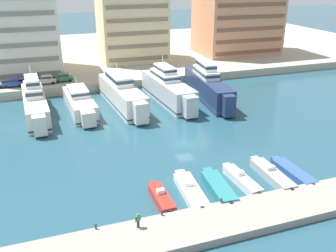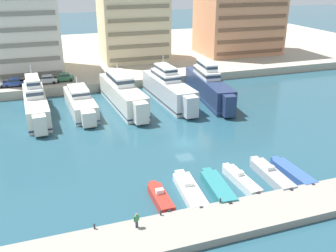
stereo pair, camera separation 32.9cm
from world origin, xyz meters
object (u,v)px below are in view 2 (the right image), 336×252
(car_silver_center, at_px, (47,79))
(yacht_ivory_mid_left, at_px, (123,94))
(motorboat_white_left, at_px, (189,190))
(car_green_center_right, at_px, (64,77))
(car_black_center_left, at_px, (31,80))
(motorboat_blue_center_right, at_px, (292,173))
(yacht_silver_center_left, at_px, (168,89))
(motorboat_red_far_left, at_px, (160,198))
(yacht_ivory_left, at_px, (80,103))
(car_blue_mid_left, at_px, (14,82))
(yacht_navy_center, at_px, (209,86))
(motorboat_grey_center, at_px, (271,175))
(pedestrian_far_side, at_px, (137,219))
(motorboat_white_center_left, at_px, (241,180))
(motorboat_teal_mid_left, at_px, (217,188))
(yacht_ivory_far_left, at_px, (36,102))

(car_silver_center, bearing_deg, yacht_ivory_mid_left, -46.86)
(motorboat_white_left, height_order, car_green_center_right, car_green_center_right)
(car_silver_center, bearing_deg, car_green_center_right, 9.05)
(car_black_center_left, bearing_deg, motorboat_blue_center_right, -56.97)
(yacht_silver_center_left, height_order, car_green_center_right, yacht_silver_center_left)
(yacht_ivory_mid_left, height_order, yacht_silver_center_left, yacht_silver_center_left)
(motorboat_red_far_left, xyz_separation_m, car_silver_center, (-9.91, 47.12, 2.26))
(yacht_ivory_left, xyz_separation_m, car_blue_mid_left, (-11.66, 14.48, 1.10))
(car_blue_mid_left, relative_size, car_black_center_left, 0.99)
(yacht_navy_center, bearing_deg, motorboat_red_far_left, -122.73)
(motorboat_grey_center, height_order, pedestrian_far_side, pedestrian_far_side)
(car_silver_center, bearing_deg, motorboat_red_far_left, -78.12)
(yacht_silver_center_left, relative_size, car_green_center_right, 5.23)
(yacht_ivory_left, xyz_separation_m, motorboat_grey_center, (19.38, -32.15, -1.17))
(yacht_ivory_mid_left, distance_m, motorboat_white_center_left, 33.39)
(motorboat_grey_center, bearing_deg, car_black_center_left, 120.60)
(motorboat_white_left, relative_size, motorboat_white_center_left, 1.12)
(pedestrian_far_side, bearing_deg, car_green_center_right, 92.77)
(yacht_silver_center_left, relative_size, yacht_navy_center, 0.95)
(yacht_navy_center, distance_m, motorboat_grey_center, 31.69)
(yacht_ivory_mid_left, relative_size, motorboat_teal_mid_left, 2.75)
(motorboat_red_far_left, xyz_separation_m, car_blue_mid_left, (-16.46, 47.07, 2.26))
(yacht_navy_center, height_order, motorboat_teal_mid_left, yacht_navy_center)
(yacht_navy_center, distance_m, car_silver_center, 33.97)
(yacht_ivory_left, relative_size, motorboat_red_far_left, 2.75)
(car_silver_center, distance_m, pedestrian_far_side, 51.99)
(yacht_ivory_far_left, distance_m, car_black_center_left, 14.20)
(motorboat_white_left, distance_m, motorboat_grey_center, 10.87)
(car_blue_mid_left, bearing_deg, motorboat_blue_center_right, -54.07)
(motorboat_blue_center_right, bearing_deg, car_green_center_right, 116.71)
(car_silver_center, bearing_deg, motorboat_grey_center, -62.31)
(car_silver_center, bearing_deg, car_black_center_left, 175.79)
(motorboat_grey_center, distance_m, motorboat_blue_center_right, 2.95)
(motorboat_teal_mid_left, height_order, car_blue_mid_left, car_blue_mid_left)
(motorboat_blue_center_right, height_order, pedestrian_far_side, pedestrian_far_side)
(yacht_ivory_mid_left, xyz_separation_m, motorboat_blue_center_right, (14.32, -32.95, -2.01))
(yacht_silver_center_left, bearing_deg, yacht_ivory_left, -179.40)
(motorboat_blue_center_right, bearing_deg, motorboat_grey_center, 174.73)
(car_blue_mid_left, xyz_separation_m, car_silver_center, (6.55, 0.05, 0.00))
(car_silver_center, relative_size, car_green_center_right, 1.00)
(motorboat_white_center_left, height_order, motorboat_blue_center_right, motorboat_white_center_left)
(yacht_ivory_far_left, xyz_separation_m, motorboat_grey_center, (27.06, -32.73, -1.91))
(yacht_ivory_mid_left, distance_m, motorboat_teal_mid_left, 33.43)
(car_blue_mid_left, bearing_deg, motorboat_teal_mid_left, -63.52)
(yacht_ivory_far_left, xyz_separation_m, yacht_ivory_mid_left, (15.68, -0.06, 0.01))
(yacht_ivory_far_left, xyz_separation_m, motorboat_white_center_left, (22.91, -32.59, -1.93))
(motorboat_red_far_left, relative_size, motorboat_white_left, 0.74)
(motorboat_grey_center, bearing_deg, yacht_ivory_left, 121.08)
(yacht_ivory_left, height_order, yacht_navy_center, yacht_navy_center)
(car_green_center_right, bearing_deg, yacht_silver_center_left, -38.67)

